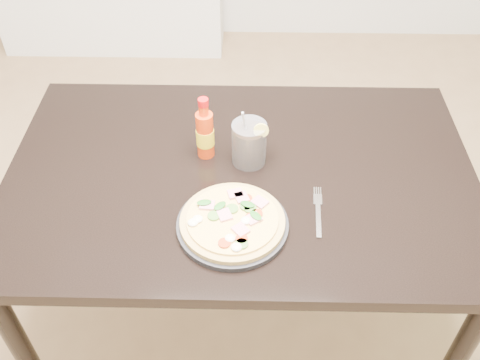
{
  "coord_description": "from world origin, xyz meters",
  "views": [
    {
      "loc": [
        0.09,
        -1.13,
        1.84
      ],
      "look_at": [
        0.06,
        -0.09,
        0.83
      ],
      "focal_mm": 40.0,
      "sensor_mm": 36.0,
      "label": 1
    }
  ],
  "objects_px": {
    "pizza": "(233,220)",
    "dining_table": "(241,191)",
    "media_console": "(112,9)",
    "hot_sauce_bottle": "(205,133)",
    "plate": "(233,225)",
    "fork": "(318,210)",
    "cola_cup": "(249,144)"
  },
  "relations": [
    {
      "from": "pizza",
      "to": "fork",
      "type": "bearing_deg",
      "value": 15.44
    },
    {
      "from": "hot_sauce_bottle",
      "to": "cola_cup",
      "type": "xyz_separation_m",
      "value": [
        0.13,
        -0.03,
        -0.02
      ]
    },
    {
      "from": "fork",
      "to": "media_console",
      "type": "height_order",
      "value": "fork"
    },
    {
      "from": "dining_table",
      "to": "cola_cup",
      "type": "xyz_separation_m",
      "value": [
        0.02,
        0.05,
        0.15
      ]
    },
    {
      "from": "pizza",
      "to": "cola_cup",
      "type": "height_order",
      "value": "cola_cup"
    },
    {
      "from": "dining_table",
      "to": "media_console",
      "type": "xyz_separation_m",
      "value": [
        -0.86,
        2.04,
        -0.42
      ]
    },
    {
      "from": "hot_sauce_bottle",
      "to": "cola_cup",
      "type": "height_order",
      "value": "hot_sauce_bottle"
    },
    {
      "from": "dining_table",
      "to": "plate",
      "type": "bearing_deg",
      "value": -94.67
    },
    {
      "from": "pizza",
      "to": "hot_sauce_bottle",
      "type": "bearing_deg",
      "value": 107.15
    },
    {
      "from": "plate",
      "to": "pizza",
      "type": "height_order",
      "value": "pizza"
    },
    {
      "from": "pizza",
      "to": "cola_cup",
      "type": "relative_size",
      "value": 1.45
    },
    {
      "from": "hot_sauce_bottle",
      "to": "media_console",
      "type": "relative_size",
      "value": 0.15
    },
    {
      "from": "dining_table",
      "to": "plate",
      "type": "relative_size",
      "value": 4.66
    },
    {
      "from": "pizza",
      "to": "cola_cup",
      "type": "distance_m",
      "value": 0.28
    },
    {
      "from": "media_console",
      "to": "pizza",
      "type": "bearing_deg",
      "value": -69.46
    },
    {
      "from": "hot_sauce_bottle",
      "to": "media_console",
      "type": "distance_m",
      "value": 2.18
    },
    {
      "from": "dining_table",
      "to": "pizza",
      "type": "height_order",
      "value": "pizza"
    },
    {
      "from": "hot_sauce_bottle",
      "to": "media_console",
      "type": "height_order",
      "value": "hot_sauce_bottle"
    },
    {
      "from": "hot_sauce_bottle",
      "to": "media_console",
      "type": "xyz_separation_m",
      "value": [
        -0.75,
        1.96,
        -0.58
      ]
    },
    {
      "from": "dining_table",
      "to": "hot_sauce_bottle",
      "type": "relative_size",
      "value": 6.79
    },
    {
      "from": "pizza",
      "to": "hot_sauce_bottle",
      "type": "height_order",
      "value": "hot_sauce_bottle"
    },
    {
      "from": "pizza",
      "to": "dining_table",
      "type": "bearing_deg",
      "value": 85.43
    },
    {
      "from": "pizza",
      "to": "media_console",
      "type": "relative_size",
      "value": 0.2
    },
    {
      "from": "dining_table",
      "to": "pizza",
      "type": "bearing_deg",
      "value": -94.57
    },
    {
      "from": "dining_table",
      "to": "fork",
      "type": "xyz_separation_m",
      "value": [
        0.22,
        -0.15,
        0.09
      ]
    },
    {
      "from": "fork",
      "to": "pizza",
      "type": "bearing_deg",
      "value": -161.24
    },
    {
      "from": "hot_sauce_bottle",
      "to": "dining_table",
      "type": "bearing_deg",
      "value": -34.83
    },
    {
      "from": "dining_table",
      "to": "cola_cup",
      "type": "relative_size",
      "value": 7.23
    },
    {
      "from": "fork",
      "to": "media_console",
      "type": "relative_size",
      "value": 0.13
    },
    {
      "from": "cola_cup",
      "to": "media_console",
      "type": "relative_size",
      "value": 0.14
    },
    {
      "from": "plate",
      "to": "media_console",
      "type": "relative_size",
      "value": 0.21
    },
    {
      "from": "plate",
      "to": "fork",
      "type": "distance_m",
      "value": 0.24
    }
  ]
}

